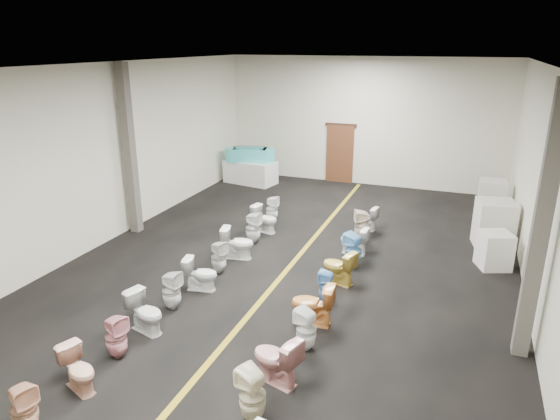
# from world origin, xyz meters

# --- Properties ---
(floor) EXTENTS (16.00, 16.00, 0.00)m
(floor) POSITION_xyz_m (0.00, 0.00, 0.00)
(floor) COLOR black
(floor) RESTS_ON ground
(ceiling) EXTENTS (16.00, 16.00, 0.00)m
(ceiling) POSITION_xyz_m (0.00, 0.00, 4.50)
(ceiling) COLOR black
(ceiling) RESTS_ON ground
(wall_back) EXTENTS (10.00, 0.00, 10.00)m
(wall_back) POSITION_xyz_m (0.00, 8.00, 2.25)
(wall_back) COLOR beige
(wall_back) RESTS_ON ground
(wall_left) EXTENTS (0.00, 16.00, 16.00)m
(wall_left) POSITION_xyz_m (-5.00, 0.00, 2.25)
(wall_left) COLOR beige
(wall_left) RESTS_ON ground
(wall_right) EXTENTS (0.00, 16.00, 16.00)m
(wall_right) POSITION_xyz_m (5.00, 0.00, 2.25)
(wall_right) COLOR beige
(wall_right) RESTS_ON ground
(aisle_stripe) EXTENTS (0.12, 15.60, 0.01)m
(aisle_stripe) POSITION_xyz_m (0.00, 0.00, 0.00)
(aisle_stripe) COLOR olive
(aisle_stripe) RESTS_ON floor
(back_door) EXTENTS (1.00, 0.10, 2.10)m
(back_door) POSITION_xyz_m (-0.80, 7.94, 1.05)
(back_door) COLOR #562D19
(back_door) RESTS_ON floor
(door_frame) EXTENTS (1.15, 0.08, 0.10)m
(door_frame) POSITION_xyz_m (-0.80, 7.95, 2.12)
(door_frame) COLOR #331C11
(door_frame) RESTS_ON back_door
(column_left) EXTENTS (0.25, 0.25, 4.50)m
(column_left) POSITION_xyz_m (-4.75, 1.00, 2.25)
(column_left) COLOR #59544C
(column_left) RESTS_ON floor
(column_right) EXTENTS (0.25, 0.25, 4.50)m
(column_right) POSITION_xyz_m (4.75, -1.50, 2.25)
(column_right) COLOR #59544C
(column_right) RESTS_ON floor
(display_table) EXTENTS (1.99, 1.24, 0.83)m
(display_table) POSITION_xyz_m (-3.81, 6.63, 0.41)
(display_table) COLOR white
(display_table) RESTS_ON floor
(bathtub) EXTENTS (1.83, 0.93, 0.55)m
(bathtub) POSITION_xyz_m (-3.81, 6.63, 1.07)
(bathtub) COLOR #45C6C8
(bathtub) RESTS_ON display_table
(appliance_crate_a) EXTENTS (0.86, 0.86, 0.85)m
(appliance_crate_a) POSITION_xyz_m (4.40, 1.95, 0.42)
(appliance_crate_a) COLOR silver
(appliance_crate_a) RESTS_ON floor
(appliance_crate_b) EXTENTS (1.02, 1.02, 1.21)m
(appliance_crate_b) POSITION_xyz_m (4.40, 3.27, 0.60)
(appliance_crate_b) COLOR silver
(appliance_crate_b) RESTS_ON floor
(appliance_crate_c) EXTENTS (0.81, 0.81, 0.82)m
(appliance_crate_c) POSITION_xyz_m (4.40, 4.63, 0.41)
(appliance_crate_c) COLOR silver
(appliance_crate_c) RESTS_ON floor
(appliance_crate_d) EXTENTS (0.76, 0.76, 1.08)m
(appliance_crate_d) POSITION_xyz_m (4.40, 5.86, 0.54)
(appliance_crate_d) COLOR silver
(appliance_crate_d) RESTS_ON floor
(toilet_left_1) EXTENTS (0.45, 0.44, 0.77)m
(toilet_left_1) POSITION_xyz_m (-1.53, -5.82, 0.38)
(toilet_left_1) COLOR #E1A17E
(toilet_left_1) RESTS_ON floor
(toilet_left_2) EXTENTS (0.77, 0.60, 0.69)m
(toilet_left_2) POSITION_xyz_m (-1.48, -4.87, 0.34)
(toilet_left_2) COLOR #E4A88C
(toilet_left_2) RESTS_ON floor
(toilet_left_3) EXTENTS (0.44, 0.43, 0.77)m
(toilet_left_3) POSITION_xyz_m (-1.48, -4.01, 0.39)
(toilet_left_3) COLOR pink
(toilet_left_3) RESTS_ON floor
(toilet_left_4) EXTENTS (0.83, 0.60, 0.76)m
(toilet_left_4) POSITION_xyz_m (-1.50, -3.17, 0.38)
(toilet_left_4) COLOR silver
(toilet_left_4) RESTS_ON floor
(toilet_left_5) EXTENTS (0.38, 0.38, 0.79)m
(toilet_left_5) POSITION_xyz_m (-1.49, -2.33, 0.40)
(toilet_left_5) COLOR silver
(toilet_left_5) RESTS_ON floor
(toilet_left_6) EXTENTS (0.76, 0.52, 0.71)m
(toilet_left_6) POSITION_xyz_m (-1.37, -1.41, 0.36)
(toilet_left_6) COLOR white
(toilet_left_6) RESTS_ON floor
(toilet_left_7) EXTENTS (0.44, 0.43, 0.76)m
(toilet_left_7) POSITION_xyz_m (-1.39, -0.56, 0.38)
(toilet_left_7) COLOR silver
(toilet_left_7) RESTS_ON floor
(toilet_left_8) EXTENTS (0.84, 0.58, 0.78)m
(toilet_left_8) POSITION_xyz_m (-1.34, 0.32, 0.39)
(toilet_left_8) COLOR white
(toilet_left_8) RESTS_ON floor
(toilet_left_9) EXTENTS (0.41, 0.40, 0.84)m
(toilet_left_9) POSITION_xyz_m (-1.38, 1.31, 0.42)
(toilet_left_9) COLOR white
(toilet_left_9) RESTS_ON floor
(toilet_left_10) EXTENTS (0.79, 0.55, 0.74)m
(toilet_left_10) POSITION_xyz_m (-1.40, 2.18, 0.37)
(toilet_left_10) COLOR white
(toilet_left_10) RESTS_ON floor
(toilet_left_11) EXTENTS (0.35, 0.34, 0.76)m
(toilet_left_11) POSITION_xyz_m (-1.53, 3.01, 0.38)
(toilet_left_11) COLOR white
(toilet_left_11) RESTS_ON floor
(toilet_right_2) EXTENTS (0.50, 0.50, 0.82)m
(toilet_right_2) POSITION_xyz_m (1.20, -4.55, 0.41)
(toilet_right_2) COLOR #F0E5C0
(toilet_right_2) RESTS_ON floor
(toilet_right_3) EXTENTS (0.89, 0.67, 0.81)m
(toilet_right_3) POSITION_xyz_m (1.20, -3.67, 0.40)
(toilet_right_3) COLOR #D4938F
(toilet_right_3) RESTS_ON floor
(toilet_right_4) EXTENTS (0.45, 0.45, 0.76)m
(toilet_right_4) POSITION_xyz_m (1.36, -2.69, 0.38)
(toilet_right_4) COLOR white
(toilet_right_4) RESTS_ON floor
(toilet_right_5) EXTENTS (0.82, 0.51, 0.81)m
(toilet_right_5) POSITION_xyz_m (1.22, -1.88, 0.40)
(toilet_right_5) COLOR #D6853D
(toilet_right_5) RESTS_ON floor
(toilet_right_6) EXTENTS (0.33, 0.32, 0.69)m
(toilet_right_6) POSITION_xyz_m (1.25, -1.02, 0.35)
(toilet_right_6) COLOR #65A0DA
(toilet_right_6) RESTS_ON floor
(toilet_right_7) EXTENTS (0.85, 0.64, 0.76)m
(toilet_right_7) POSITION_xyz_m (1.25, -0.10, 0.38)
(toilet_right_7) COLOR gold
(toilet_right_7) RESTS_ON floor
(toilet_right_8) EXTENTS (0.52, 0.51, 0.85)m
(toilet_right_8) POSITION_xyz_m (1.37, 0.76, 0.43)
(toilet_right_8) COLOR #70B4E9
(toilet_right_8) RESTS_ON floor
(toilet_right_9) EXTENTS (0.70, 0.43, 0.69)m
(toilet_right_9) POSITION_xyz_m (1.22, 1.56, 0.35)
(toilet_right_9) COLOR white
(toilet_right_9) RESTS_ON floor
(toilet_right_10) EXTENTS (0.51, 0.50, 0.85)m
(toilet_right_10) POSITION_xyz_m (1.22, 2.45, 0.43)
(toilet_right_10) COLOR beige
(toilet_right_10) RESTS_ON floor
(toilet_right_11) EXTENTS (0.72, 0.48, 0.68)m
(toilet_right_11) POSITION_xyz_m (1.14, 3.32, 0.34)
(toilet_right_11) COLOR white
(toilet_right_11) RESTS_ON floor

